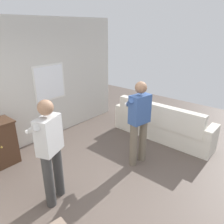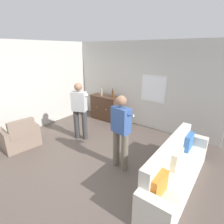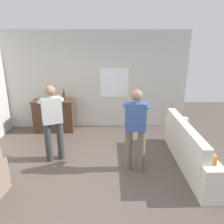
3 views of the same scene
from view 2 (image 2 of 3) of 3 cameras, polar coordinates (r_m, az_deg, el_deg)
ground at (r=4.51m, az=-8.73°, el=-14.73°), size 10.40×10.40×0.00m
wall_back_with_window at (r=5.96m, az=9.28°, el=8.60°), size 5.20×0.15×2.80m
wall_side_left at (r=6.07m, az=-27.52°, el=6.80°), size 0.12×5.20×2.80m
couch at (r=3.73m, az=20.08°, el=-17.48°), size 0.57×2.48×0.93m
armchair at (r=5.39m, az=-27.61°, el=-7.29°), size 0.75×0.96×0.85m
sideboard_cabinet at (r=6.58m, az=-2.23°, el=1.45°), size 1.15×0.49×0.91m
bottle_wine_green at (r=6.51m, az=-3.47°, el=6.55°), size 0.08×0.08×0.33m
bottle_liquor_amber at (r=6.27m, az=0.22°, el=6.01°), size 0.07×0.07×0.31m
person_standing_left at (r=5.07m, az=-10.50°, el=1.08°), size 0.52×0.52×1.68m
person_standing_right at (r=3.73m, az=3.00°, el=-5.67°), size 0.55×0.50×1.68m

